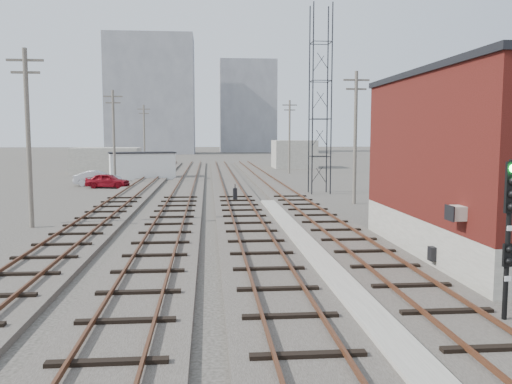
{
  "coord_description": "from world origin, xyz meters",
  "views": [
    {
      "loc": [
        -3.49,
        -8.24,
        4.67
      ],
      "look_at": [
        -1.4,
        15.38,
        2.2
      ],
      "focal_mm": 38.0,
      "sensor_mm": 36.0,
      "label": 1
    }
  ],
  "objects": [
    {
      "name": "platform_curb",
      "position": [
        0.5,
        14.0,
        0.13
      ],
      "size": [
        0.9,
        28.0,
        0.26
      ],
      "primitive_type": "cube",
      "color": "gray",
      "rests_on": "ground"
    },
    {
      "name": "track_mid_left",
      "position": [
        -5.5,
        39.0,
        0.11
      ],
      "size": [
        3.2,
        90.0,
        0.39
      ],
      "color": "#332D28",
      "rests_on": "ground"
    },
    {
      "name": "utility_pole_left_c",
      "position": [
        -12.5,
        70.0,
        4.8
      ],
      "size": [
        1.8,
        0.24,
        9.0
      ],
      "color": "#595147",
      "rests_on": "ground"
    },
    {
      "name": "utility_pole_left_a",
      "position": [
        -12.5,
        20.0,
        4.8
      ],
      "size": [
        1.8,
        0.24,
        9.0
      ],
      "color": "#595147",
      "rests_on": "ground"
    },
    {
      "name": "brick_building",
      "position": [
        7.5,
        12.0,
        3.63
      ],
      "size": [
        6.54,
        12.2,
        7.22
      ],
      "color": "gray",
      "rests_on": "ground"
    },
    {
      "name": "apartment_right",
      "position": [
        8.0,
        150.0,
        13.0
      ],
      "size": [
        16.0,
        12.0,
        26.0
      ],
      "primitive_type": "cube",
      "color": "gray",
      "rests_on": "ground"
    },
    {
      "name": "site_trailer",
      "position": [
        -10.57,
        50.77,
        1.48
      ],
      "size": [
        7.47,
        4.48,
        2.93
      ],
      "rotation": [
        0.0,
        0.0,
        0.22
      ],
      "color": "white",
      "rests_on": "ground"
    },
    {
      "name": "signal_mast",
      "position": [
        3.7,
        4.0,
        2.43
      ],
      "size": [
        0.4,
        0.41,
        4.11
      ],
      "color": "gray",
      "rests_on": "ground"
    },
    {
      "name": "utility_pole_right_a",
      "position": [
        6.5,
        28.0,
        4.8
      ],
      "size": [
        1.8,
        0.24,
        9.0
      ],
      "color": "#595147",
      "rests_on": "ground"
    },
    {
      "name": "utility_pole_left_b",
      "position": [
        -12.5,
        45.0,
        4.8
      ],
      "size": [
        1.8,
        0.24,
        9.0
      ],
      "color": "#595147",
      "rests_on": "ground"
    },
    {
      "name": "car_grey",
      "position": [
        -11.33,
        51.48,
        0.6
      ],
      "size": [
        4.33,
        2.31,
        1.19
      ],
      "primitive_type": "imported",
      "rotation": [
        0.0,
        0.0,
        1.73
      ],
      "color": "gray",
      "rests_on": "ground"
    },
    {
      "name": "ground",
      "position": [
        0.0,
        60.0,
        0.0
      ],
      "size": [
        320.0,
        320.0,
        0.0
      ],
      "primitive_type": "plane",
      "color": "#282621",
      "rests_on": "ground"
    },
    {
      "name": "track_left",
      "position": [
        -9.5,
        39.0,
        0.11
      ],
      "size": [
        3.2,
        90.0,
        0.39
      ],
      "color": "#332D28",
      "rests_on": "ground"
    },
    {
      "name": "shed_right",
      "position": [
        9.0,
        70.0,
        2.0
      ],
      "size": [
        6.0,
        6.0,
        4.0
      ],
      "primitive_type": "cube",
      "color": "gray",
      "rests_on": "ground"
    },
    {
      "name": "apartment_left",
      "position": [
        -18.0,
        135.0,
        15.0
      ],
      "size": [
        22.0,
        14.0,
        30.0
      ],
      "primitive_type": "cube",
      "color": "gray",
      "rests_on": "ground"
    },
    {
      "name": "track_mid_right",
      "position": [
        -1.5,
        39.0,
        0.11
      ],
      "size": [
        3.2,
        90.0,
        0.39
      ],
      "color": "#332D28",
      "rests_on": "ground"
    },
    {
      "name": "car_red",
      "position": [
        -12.48,
        41.03,
        0.66
      ],
      "size": [
        4.09,
        2.25,
        1.32
      ],
      "primitive_type": "imported",
      "rotation": [
        0.0,
        0.0,
        1.38
      ],
      "color": "maroon",
      "rests_on": "ground"
    },
    {
      "name": "track_right",
      "position": [
        2.5,
        39.0,
        0.11
      ],
      "size": [
        3.2,
        90.0,
        0.39
      ],
      "color": "#332D28",
      "rests_on": "ground"
    },
    {
      "name": "utility_pole_right_b",
      "position": [
        6.5,
        58.0,
        4.8
      ],
      "size": [
        1.8,
        0.24,
        9.0
      ],
      "color": "#595147",
      "rests_on": "ground"
    },
    {
      "name": "shed_left",
      "position": [
        -16.0,
        60.0,
        1.6
      ],
      "size": [
        8.0,
        5.0,
        3.2
      ],
      "primitive_type": "cube",
      "color": "gray",
      "rests_on": "ground"
    },
    {
      "name": "switch_stand",
      "position": [
        -1.62,
        29.58,
        0.56
      ],
      "size": [
        0.3,
        0.3,
        1.19
      ],
      "rotation": [
        0.0,
        0.0,
        0.1
      ],
      "color": "black",
      "rests_on": "ground"
    },
    {
      "name": "lattice_tower",
      "position": [
        5.5,
        35.0,
        7.5
      ],
      "size": [
        1.6,
        1.6,
        15.0
      ],
      "color": "black",
      "rests_on": "ground"
    },
    {
      "name": "car_silver",
      "position": [
        -13.79,
        43.32,
        0.7
      ],
      "size": [
        4.28,
        1.5,
        1.41
      ],
      "primitive_type": "imported",
      "rotation": [
        0.0,
        0.0,
        1.57
      ],
      "color": "#AAABB2",
      "rests_on": "ground"
    }
  ]
}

